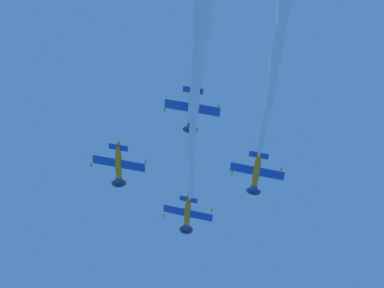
{
  "coord_description": "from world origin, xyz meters",
  "views": [
    {
      "loc": [
        33.43,
        30.25,
        2.1
      ],
      "look_at": [
        10.34,
        10.17,
        59.44
      ],
      "focal_mm": 41.15,
      "sensor_mm": 36.0,
      "label": 1
    }
  ],
  "objects": [
    {
      "name": "airplane_slot_tail",
      "position": [
        14.29,
        13.53,
        60.12
      ],
      "size": [
        6.76,
        6.87,
        2.77
      ],
      "color": "orange"
    },
    {
      "name": "smoke_trail_lead",
      "position": [
        21.27,
        21.24,
        59.39
      ],
      "size": [
        29.35,
        28.5,
        2.59
      ],
      "color": "white"
    },
    {
      "name": "airplane_lead",
      "position": [
        1.02,
        1.07,
        59.51
      ],
      "size": [
        6.75,
        6.88,
        2.84
      ],
      "color": "orange"
    },
    {
      "name": "airplane_right_wingman",
      "position": [
        0.57,
        14.52,
        58.53
      ],
      "size": [
        6.82,
        6.83,
        2.73
      ],
      "color": "orange"
    },
    {
      "name": "airplane_left_wingman",
      "position": [
        15.25,
        -0.07,
        58.32
      ],
      "size": [
        6.78,
        6.86,
        2.66
      ],
      "color": "orange"
    }
  ]
}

